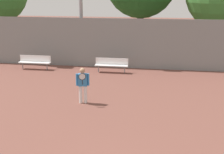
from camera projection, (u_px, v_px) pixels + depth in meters
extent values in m
cylinder|color=silver|center=(81.00, 94.00, 13.95)|extent=(0.14, 0.14, 0.81)
cylinder|color=silver|center=(85.00, 94.00, 13.96)|extent=(0.14, 0.14, 0.81)
cube|color=teal|center=(83.00, 80.00, 13.76)|extent=(0.43, 0.28, 0.56)
cylinder|color=teal|center=(77.00, 80.00, 13.75)|extent=(0.10, 0.10, 0.54)
cylinder|color=teal|center=(88.00, 80.00, 13.77)|extent=(0.10, 0.10, 0.54)
sphere|color=tan|center=(82.00, 70.00, 13.65)|extent=(0.24, 0.24, 0.24)
cylinder|color=black|center=(82.00, 82.00, 13.50)|extent=(0.03, 0.03, 0.22)
torus|color=black|center=(82.00, 77.00, 13.43)|extent=(0.31, 0.09, 0.31)
cylinder|color=silver|center=(82.00, 77.00, 13.43)|extent=(0.26, 0.06, 0.27)
cube|color=white|center=(34.00, 62.00, 19.70)|extent=(2.04, 0.40, 0.04)
cylinder|color=gray|center=(23.00, 66.00, 19.89)|extent=(0.06, 0.06, 0.43)
cylinder|color=gray|center=(47.00, 67.00, 19.64)|extent=(0.06, 0.06, 0.43)
cube|color=white|center=(35.00, 58.00, 19.81)|extent=(2.04, 0.04, 0.40)
cube|color=white|center=(111.00, 65.00, 18.95)|extent=(2.01, 0.40, 0.04)
cylinder|color=gray|center=(98.00, 69.00, 19.13)|extent=(0.06, 0.06, 0.43)
cylinder|color=gray|center=(124.00, 70.00, 18.89)|extent=(0.06, 0.06, 0.43)
cube|color=white|center=(112.00, 61.00, 19.06)|extent=(2.01, 0.04, 0.40)
cube|color=gray|center=(143.00, 44.00, 19.62)|extent=(24.47, 0.06, 3.17)
cylinder|color=brown|center=(140.00, 31.00, 25.76)|extent=(0.55, 0.55, 3.16)
cylinder|color=brown|center=(220.00, 39.00, 23.81)|extent=(0.37, 0.37, 2.42)
cylinder|color=brown|center=(0.00, 32.00, 27.41)|extent=(0.52, 0.52, 2.55)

